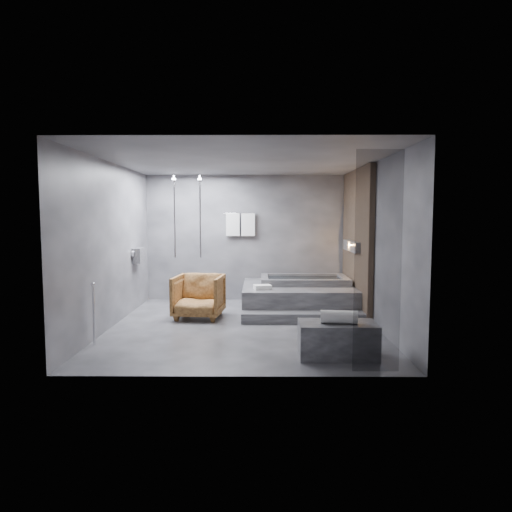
{
  "coord_description": "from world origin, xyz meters",
  "views": [
    {
      "loc": [
        0.27,
        -7.73,
        1.89
      ],
      "look_at": [
        0.21,
        0.3,
        1.18
      ],
      "focal_mm": 32.0,
      "sensor_mm": 36.0,
      "label": 1
    }
  ],
  "objects": [
    {
      "name": "tub_deck",
      "position": [
        1.05,
        1.45,
        0.25
      ],
      "size": [
        2.2,
        2.0,
        0.5
      ],
      "primitive_type": "cube",
      "color": "#363639",
      "rests_on": "ground"
    },
    {
      "name": "tub_step",
      "position": [
        1.05,
        0.27,
        0.09
      ],
      "size": [
        2.2,
        0.36,
        0.18
      ],
      "primitive_type": "cube",
      "color": "#363639",
      "rests_on": "ground"
    },
    {
      "name": "rolled_towel",
      "position": [
        1.33,
        -1.78,
        0.55
      ],
      "size": [
        0.5,
        0.24,
        0.17
      ],
      "primitive_type": "cylinder",
      "rotation": [
        0.0,
        1.57,
        -0.13
      ],
      "color": "white",
      "rests_on": "concrete_bench"
    },
    {
      "name": "room",
      "position": [
        0.4,
        0.24,
        1.73
      ],
      "size": [
        5.0,
        5.04,
        2.82
      ],
      "color": "#313033",
      "rests_on": "ground"
    },
    {
      "name": "deck_towel",
      "position": [
        0.33,
        0.85,
        0.54
      ],
      "size": [
        0.36,
        0.3,
        0.08
      ],
      "primitive_type": "cube",
      "rotation": [
        0.0,
        0.0,
        0.23
      ],
      "color": "white",
      "rests_on": "tub_deck"
    },
    {
      "name": "driftwood_chair",
      "position": [
        -0.86,
        0.62,
        0.41
      ],
      "size": [
        0.96,
        0.98,
        0.81
      ],
      "primitive_type": "imported",
      "rotation": [
        0.0,
        0.0,
        -0.11
      ],
      "color": "#4E2E13",
      "rests_on": "ground"
    },
    {
      "name": "concrete_bench",
      "position": [
        1.32,
        -1.73,
        0.23
      ],
      "size": [
        1.04,
        0.58,
        0.47
      ],
      "primitive_type": "cube",
      "rotation": [
        0.0,
        0.0,
        -0.01
      ],
      "color": "#343437",
      "rests_on": "ground"
    }
  ]
}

